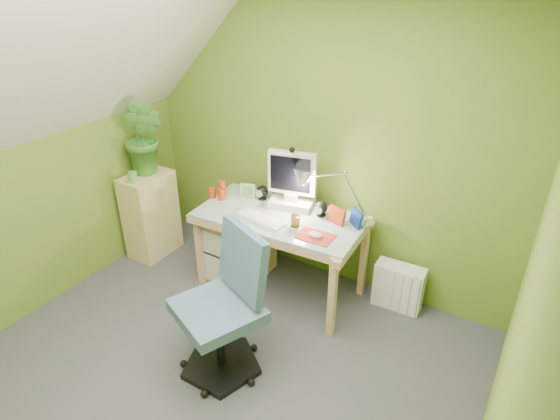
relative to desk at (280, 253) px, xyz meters
The scene contains 23 objects.
floor 1.24m from the desk, 84.68° to the right, with size 3.20×3.20×0.01m, color #46464B.
wall_back 0.96m from the desk, 75.33° to the left, with size 3.20×0.01×2.40m, color olive.
wall_left 2.08m from the desk, 141.62° to the right, with size 0.01×3.20×2.40m, color olive.
wall_right 2.25m from the desk, 34.61° to the right, with size 0.01×3.20×2.40m, color olive.
slope_ceiling 2.11m from the desk, 127.03° to the right, with size 1.10×3.20×1.10m, color white.
desk is the anchor object (origin of this frame).
monitor 0.65m from the desk, 90.00° to the left, with size 0.40×0.23×0.55m, color silver, non-canonical shape.
speaker_left 0.51m from the desk, 149.35° to the left, with size 0.10×0.10×0.12m, color black, non-canonical shape.
speaker_right 0.51m from the desk, 30.65° to the left, with size 0.10×0.10×0.12m, color black, non-canonical shape.
keyboard 0.39m from the desk, 119.74° to the right, with size 0.40×0.13×0.02m, color white.
mousepad 0.53m from the desk, 20.22° to the right, with size 0.25×0.18×0.01m, color red.
mouse 0.54m from the desk, 20.22° to the right, with size 0.11×0.07×0.04m, color silver.
amber_tumbler 0.44m from the desk, 23.96° to the right, with size 0.07×0.07×0.09m, color #835913.
candle_cluster 0.73m from the desk, behind, with size 0.17×0.15×0.13m, color #B7320F, non-canonical shape.
photo_frame_red 0.60m from the desk, 15.95° to the left, with size 0.15×0.02×0.13m, color #B22C13.
photo_frame_blue 0.71m from the desk, 15.95° to the left, with size 0.14×0.02×0.12m, color navy.
photo_frame_green 0.58m from the desk, 160.71° to the left, with size 0.13×0.02×0.11m, color #C2D995.
desk_lamp 0.81m from the desk, 21.80° to the left, with size 0.57×0.24×0.61m, color #AAA9AD, non-canonical shape.
side_ledge 1.30m from the desk, behind, with size 0.29×0.45×0.78m, color #D8B971.
potted_plant 1.50m from the desk, behind, with size 0.36×0.29×0.66m, color #3D7928.
green_cup 1.39m from the desk, 167.06° to the right, with size 0.07×0.07×0.09m, color #64A344.
task_chair 0.97m from the desk, 82.66° to the right, with size 0.56×0.56×1.02m, color #465F73, non-canonical shape.
radiator 0.96m from the desk, 17.12° to the left, with size 0.37×0.15×0.37m, color white.
Camera 1 is at (1.55, -1.51, 2.43)m, focal length 30.00 mm.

